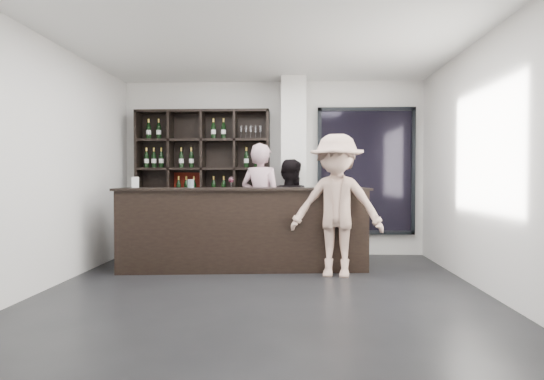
{
  "coord_description": "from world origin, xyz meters",
  "views": [
    {
      "loc": [
        0.34,
        -4.9,
        1.29
      ],
      "look_at": [
        0.06,
        1.1,
        1.13
      ],
      "focal_mm": 30.0,
      "sensor_mm": 36.0,
      "label": 1
    }
  ],
  "objects_px": {
    "wine_shelf": "(203,183)",
    "tasting_counter": "(244,229)",
    "taster_black": "(289,210)",
    "taster_pink": "(261,203)",
    "customer": "(336,205)"
  },
  "relations": [
    {
      "from": "wine_shelf",
      "to": "tasting_counter",
      "type": "relative_size",
      "value": 0.69
    },
    {
      "from": "wine_shelf",
      "to": "tasting_counter",
      "type": "xyz_separation_m",
      "value": [
        0.8,
        -1.14,
        -0.62
      ]
    },
    {
      "from": "tasting_counter",
      "to": "taster_black",
      "type": "xyz_separation_m",
      "value": [
        0.63,
        0.75,
        0.21
      ]
    },
    {
      "from": "tasting_counter",
      "to": "taster_pink",
      "type": "xyz_separation_m",
      "value": [
        0.2,
        0.61,
        0.33
      ]
    },
    {
      "from": "wine_shelf",
      "to": "tasting_counter",
      "type": "bearing_deg",
      "value": -54.94
    },
    {
      "from": "wine_shelf",
      "to": "tasting_counter",
      "type": "height_order",
      "value": "wine_shelf"
    },
    {
      "from": "tasting_counter",
      "to": "customer",
      "type": "xyz_separation_m",
      "value": [
        1.26,
        -0.38,
        0.35
      ]
    },
    {
      "from": "tasting_counter",
      "to": "taster_pink",
      "type": "distance_m",
      "value": 0.73
    },
    {
      "from": "tasting_counter",
      "to": "taster_black",
      "type": "height_order",
      "value": "taster_black"
    },
    {
      "from": "taster_pink",
      "to": "customer",
      "type": "relative_size",
      "value": 0.98
    },
    {
      "from": "tasting_counter",
      "to": "customer",
      "type": "height_order",
      "value": "customer"
    },
    {
      "from": "taster_pink",
      "to": "taster_black",
      "type": "distance_m",
      "value": 0.46
    },
    {
      "from": "tasting_counter",
      "to": "wine_shelf",
      "type": "bearing_deg",
      "value": 119.8
    },
    {
      "from": "taster_pink",
      "to": "customer",
      "type": "height_order",
      "value": "customer"
    },
    {
      "from": "wine_shelf",
      "to": "taster_pink",
      "type": "bearing_deg",
      "value": -27.73
    }
  ]
}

